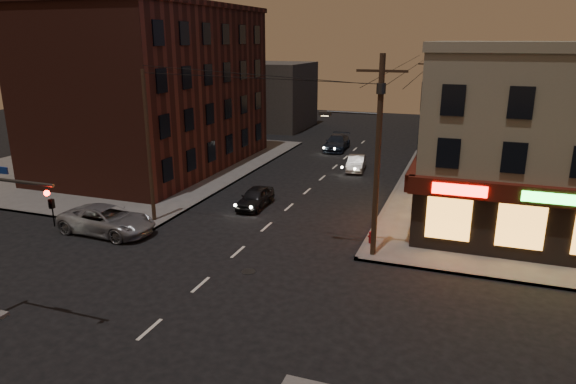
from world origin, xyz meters
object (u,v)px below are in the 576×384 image
at_px(sedan_mid, 356,163).
at_px(sedan_far, 337,143).
at_px(suv_cross, 107,220).
at_px(sedan_near, 255,198).
at_px(fire_hydrant, 371,236).

bearing_deg(sedan_mid, sedan_far, 109.20).
xyz_separation_m(suv_cross, sedan_near, (6.13, 7.27, -0.12)).
bearing_deg(sedan_far, fire_hydrant, -74.26).
bearing_deg(fire_hydrant, sedan_mid, 105.22).
xyz_separation_m(suv_cross, sedan_far, (6.56, 27.11, -0.05)).
height_order(sedan_near, fire_hydrant, sedan_near).
xyz_separation_m(suv_cross, sedan_mid, (10.26, 19.35, -0.15)).
relative_size(sedan_mid, sedan_far, 0.76).
distance_m(suv_cross, sedan_near, 9.51).
bearing_deg(suv_cross, sedan_far, -10.67).
bearing_deg(sedan_mid, suv_cross, -124.27).
bearing_deg(sedan_far, sedan_mid, -67.46).
height_order(sedan_mid, sedan_far, sedan_far).
relative_size(sedan_near, sedan_far, 0.77).
relative_size(suv_cross, fire_hydrant, 8.29).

